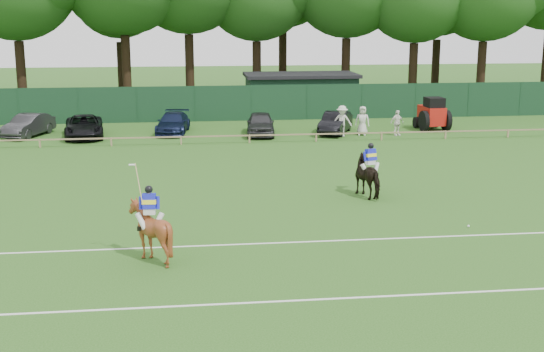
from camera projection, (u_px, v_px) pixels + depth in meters
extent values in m
plane|color=#1E4C14|center=(268.00, 234.00, 25.33)|extent=(160.00, 160.00, 0.00)
imported|color=black|center=(370.00, 176.00, 30.38)|extent=(1.54, 2.24, 1.73)
imported|color=brown|center=(150.00, 231.00, 22.53)|extent=(1.64, 1.81, 1.88)
imported|color=#2A2A2C|center=(28.00, 125.00, 45.02)|extent=(2.80, 4.45, 1.38)
imported|color=black|center=(84.00, 127.00, 44.61)|extent=(2.81, 5.11, 1.36)
imported|color=#121B39|center=(173.00, 123.00, 46.17)|extent=(2.38, 4.68, 1.30)
imported|color=#323235|center=(260.00, 124.00, 45.48)|extent=(2.11, 4.37, 1.44)
imported|color=black|center=(335.00, 123.00, 46.09)|extent=(3.01, 4.38, 1.37)
imported|color=beige|center=(342.00, 121.00, 44.97)|extent=(1.32, 0.88, 1.91)
imported|color=white|center=(397.00, 123.00, 45.26)|extent=(1.01, 0.64, 1.60)
imported|color=beige|center=(362.00, 121.00, 45.38)|extent=(1.03, 0.83, 1.82)
cube|color=silver|center=(370.00, 162.00, 30.25)|extent=(0.42, 0.36, 0.18)
cube|color=#1B21C8|center=(371.00, 155.00, 30.17)|extent=(0.48, 0.42, 0.51)
cube|color=yellow|center=(371.00, 155.00, 30.18)|extent=(0.50, 0.41, 0.18)
sphere|color=black|center=(371.00, 146.00, 30.09)|extent=(0.25, 0.25, 0.25)
cylinder|color=silver|center=(376.00, 169.00, 30.38)|extent=(0.40, 0.43, 0.59)
cylinder|color=silver|center=(365.00, 170.00, 30.16)|extent=(0.46, 0.29, 0.59)
cube|color=silver|center=(150.00, 211.00, 22.39)|extent=(0.38, 0.29, 0.18)
cube|color=#1B21C8|center=(149.00, 201.00, 22.32)|extent=(0.42, 0.33, 0.51)
cube|color=yellow|center=(149.00, 202.00, 22.32)|extent=(0.45, 0.32, 0.18)
sphere|color=black|center=(149.00, 189.00, 22.24)|extent=(0.25, 0.25, 0.25)
cylinder|color=silver|center=(158.00, 221.00, 22.42)|extent=(0.42, 0.33, 0.59)
cylinder|color=silver|center=(141.00, 221.00, 22.39)|extent=(0.42, 0.36, 0.59)
cylinder|color=tan|center=(139.00, 183.00, 22.23)|extent=(0.24, 0.59, 1.17)
sphere|color=silver|center=(469.00, 226.00, 26.15)|extent=(0.09, 0.09, 0.09)
cube|color=silver|center=(294.00, 301.00, 19.52)|extent=(60.00, 0.10, 0.01)
cube|color=silver|center=(272.00, 243.00, 24.36)|extent=(60.00, 0.10, 0.01)
cube|color=#997F5B|center=(232.00, 136.00, 42.65)|extent=(62.00, 0.08, 0.08)
cube|color=#14351E|center=(223.00, 103.00, 51.19)|extent=(92.00, 0.04, 2.50)
cube|color=#14331E|center=(301.00, 95.00, 54.77)|extent=(8.00, 4.00, 2.80)
cube|color=black|center=(301.00, 75.00, 54.43)|extent=(8.40, 4.40, 0.24)
cube|color=#B41810|center=(432.00, 115.00, 47.51)|extent=(1.29, 2.22, 1.17)
cube|color=black|center=(434.00, 104.00, 46.99)|extent=(1.15, 1.23, 0.81)
cylinder|color=black|center=(424.00, 121.00, 46.84)|extent=(0.35, 1.36, 1.35)
cylinder|color=black|center=(446.00, 120.00, 47.10)|extent=(0.35, 1.36, 1.35)
cylinder|color=black|center=(416.00, 122.00, 48.39)|extent=(0.31, 0.73, 0.72)
cylinder|color=black|center=(435.00, 122.00, 48.63)|extent=(0.31, 0.73, 0.72)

